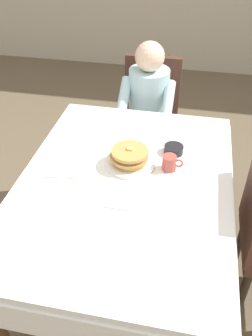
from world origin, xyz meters
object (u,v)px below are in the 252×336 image
at_px(diner_person, 148,102).
at_px(cup_coffee, 170,163).
at_px(knife_right_of_plate, 163,170).
at_px(chair_diner, 150,109).
at_px(breakfast_stack, 130,156).
at_px(spoon_near_edge, 116,208).
at_px(plate_breakfast, 129,163).
at_px(dining_table_main, 125,194).
at_px(fork_left_of_plate, 95,162).
at_px(bowl_butter, 174,149).

height_order(diner_person, cup_coffee, diner_person).
distance_m(diner_person, knife_right_of_plate, 0.92).
bearing_deg(chair_diner, cup_coffee, 103.58).
xyz_separation_m(chair_diner, breakfast_stack, (0.03, -1.03, 0.27)).
bearing_deg(spoon_near_edge, cup_coffee, 59.12).
distance_m(chair_diner, diner_person, 0.21).
relative_size(diner_person, plate_breakfast, 4.00).
relative_size(chair_diner, breakfast_stack, 4.42).
relative_size(plate_breakfast, knife_right_of_plate, 1.40).
distance_m(dining_table_main, breakfast_stack, 0.20).
bearing_deg(plate_breakfast, dining_table_main, -88.66).
relative_size(diner_person, spoon_near_edge, 7.47).
bearing_deg(diner_person, chair_diner, -90.00).
height_order(cup_coffee, fork_left_of_plate, cup_coffee).
relative_size(breakfast_stack, cup_coffee, 1.86).
bearing_deg(dining_table_main, chair_diner, 91.58).
relative_size(dining_table_main, fork_left_of_plate, 8.47).
height_order(diner_person, breakfast_stack, diner_person).
relative_size(fork_left_of_plate, knife_right_of_plate, 0.90).
bearing_deg(chair_diner, breakfast_stack, 91.68).
xyz_separation_m(knife_right_of_plate, spoon_near_edge, (-0.19, -0.33, 0.00)).
distance_m(chair_diner, breakfast_stack, 1.06).
xyz_separation_m(bowl_butter, knife_right_of_plate, (-0.04, -0.18, -0.02)).
height_order(cup_coffee, knife_right_of_plate, cup_coffee).
distance_m(diner_person, cup_coffee, 0.91).
xyz_separation_m(chair_diner, fork_left_of_plate, (-0.16, -1.04, 0.21)).
bearing_deg(breakfast_stack, bowl_butter, 35.17).
xyz_separation_m(dining_table_main, plate_breakfast, (-0.00, 0.15, 0.10)).
bearing_deg(bowl_butter, chair_diner, 106.42).
height_order(chair_diner, breakfast_stack, chair_diner).
bearing_deg(chair_diner, fork_left_of_plate, 81.21).
xyz_separation_m(fork_left_of_plate, spoon_near_edge, (0.19, -0.33, 0.00)).
relative_size(breakfast_stack, spoon_near_edge, 1.40).
height_order(chair_diner, spoon_near_edge, chair_diner).
relative_size(cup_coffee, knife_right_of_plate, 0.57).
bearing_deg(breakfast_stack, cup_coffee, 0.25).
height_order(chair_diner, cup_coffee, chair_diner).
distance_m(bowl_butter, knife_right_of_plate, 0.18).
xyz_separation_m(diner_person, cup_coffee, (0.25, -0.87, 0.11)).
relative_size(dining_table_main, breakfast_stack, 7.25).
relative_size(dining_table_main, cup_coffee, 13.49).
distance_m(knife_right_of_plate, spoon_near_edge, 0.38).
xyz_separation_m(diner_person, spoon_near_edge, (0.03, -1.22, 0.07)).
height_order(dining_table_main, spoon_near_edge, spoon_near_edge).
xyz_separation_m(dining_table_main, cup_coffee, (0.22, 0.14, 0.13)).
distance_m(fork_left_of_plate, knife_right_of_plate, 0.38).
height_order(chair_diner, diner_person, diner_person).
relative_size(dining_table_main, bowl_butter, 13.85).
xyz_separation_m(chair_diner, plate_breakfast, (0.03, -1.02, 0.22)).
bearing_deg(fork_left_of_plate, diner_person, -16.15).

